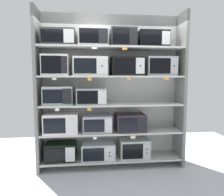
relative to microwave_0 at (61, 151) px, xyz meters
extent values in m
cube|color=#B2B2AD|center=(0.88, 0.24, 1.04)|extent=(2.60, 0.04, 2.69)
cube|color=slate|center=(-0.35, 0.00, 1.04)|extent=(0.05, 0.43, 2.69)
cube|color=slate|center=(2.12, 0.00, 1.04)|extent=(0.05, 0.43, 2.69)
cube|color=beige|center=(0.88, 0.00, -0.17)|extent=(2.40, 0.43, 0.03)
cube|color=black|center=(0.00, 0.00, 0.00)|extent=(0.51, 0.33, 0.30)
cube|color=black|center=(-0.07, -0.17, 0.00)|extent=(0.33, 0.01, 0.21)
cube|color=silver|center=(0.17, -0.17, 0.00)|extent=(0.15, 0.01, 0.24)
cube|color=#B5BDC0|center=(0.64, 0.00, -0.01)|extent=(0.57, 0.37, 0.28)
cube|color=black|center=(0.55, -0.19, -0.01)|extent=(0.36, 0.01, 0.22)
cube|color=silver|center=(0.82, -0.19, -0.01)|extent=(0.18, 0.01, 0.22)
cylinder|color=#262628|center=(0.82, -0.19, -0.04)|extent=(0.02, 0.01, 0.02)
cylinder|color=#262628|center=(0.82, -0.19, 0.02)|extent=(0.02, 0.01, 0.02)
cube|color=#B2BBB6|center=(1.28, 0.00, 0.01)|extent=(0.52, 0.35, 0.33)
cube|color=black|center=(1.22, -0.18, 0.01)|extent=(0.36, 0.01, 0.26)
cube|color=#B2BBB6|center=(1.47, -0.18, 0.01)|extent=(0.13, 0.01, 0.26)
cylinder|color=#262628|center=(1.47, -0.18, -0.02)|extent=(0.02, 0.01, 0.02)
cylinder|color=#262628|center=(1.47, -0.18, 0.05)|extent=(0.02, 0.01, 0.02)
cube|color=beige|center=(0.88, 0.00, 0.32)|extent=(2.40, 0.43, 0.03)
cube|color=white|center=(0.02, 0.00, 0.50)|extent=(0.56, 0.42, 0.33)
cube|color=black|center=(-0.06, -0.21, 0.50)|extent=(0.35, 0.01, 0.24)
cube|color=silver|center=(0.20, -0.21, 0.50)|extent=(0.18, 0.01, 0.27)
cube|color=#9B9FAE|center=(0.63, 0.00, 0.47)|extent=(0.49, 0.35, 0.28)
cube|color=black|center=(0.57, -0.18, 0.47)|extent=(0.34, 0.01, 0.21)
cube|color=silver|center=(0.80, -0.17, 0.47)|extent=(0.12, 0.01, 0.23)
cube|color=#31262F|center=(1.21, 0.00, 0.48)|extent=(0.51, 0.40, 0.30)
cube|color=black|center=(1.13, -0.20, 0.48)|extent=(0.32, 0.01, 0.24)
cube|color=black|center=(1.37, -0.20, 0.48)|extent=(0.16, 0.01, 0.24)
cube|color=white|center=(0.58, -0.21, 0.28)|extent=(0.06, 0.00, 0.04)
cube|color=beige|center=(1.21, -0.21, 0.27)|extent=(0.09, 0.00, 0.05)
cube|color=beige|center=(0.88, 0.00, 0.80)|extent=(2.40, 0.43, 0.03)
cube|color=#9CA8A9|center=(-0.02, 0.00, 0.97)|extent=(0.48, 0.36, 0.31)
cube|color=black|center=(-0.08, -0.18, 0.97)|extent=(0.31, 0.01, 0.22)
cube|color=black|center=(0.14, -0.18, 0.97)|extent=(0.14, 0.01, 0.24)
cylinder|color=#262628|center=(0.14, -0.19, 0.97)|extent=(0.02, 0.01, 0.02)
cube|color=#999FA4|center=(0.53, 0.00, 0.95)|extent=(0.50, 0.38, 0.27)
cube|color=black|center=(0.47, -0.19, 0.95)|extent=(0.33, 0.01, 0.21)
cube|color=silver|center=(0.70, -0.19, 0.95)|extent=(0.13, 0.01, 0.21)
cube|color=white|center=(-0.01, -0.21, 0.76)|extent=(0.06, 0.00, 0.04)
cube|color=orange|center=(0.49, -0.21, 0.76)|extent=(0.07, 0.00, 0.04)
cube|color=beige|center=(0.88, 0.00, 1.28)|extent=(2.40, 0.43, 0.03)
cube|color=white|center=(-0.05, 0.00, 1.47)|extent=(0.42, 0.40, 0.34)
cube|color=black|center=(-0.09, -0.20, 1.47)|extent=(0.30, 0.01, 0.27)
cube|color=black|center=(0.11, -0.20, 1.47)|extent=(0.09, 0.01, 0.27)
cylinder|color=#262628|center=(0.11, -0.21, 1.47)|extent=(0.02, 0.01, 0.02)
cube|color=silver|center=(0.52, 0.00, 1.45)|extent=(0.57, 0.37, 0.31)
cube|color=black|center=(0.44, -0.19, 1.45)|extent=(0.36, 0.01, 0.24)
cube|color=silver|center=(0.70, -0.19, 1.45)|extent=(0.18, 0.01, 0.25)
cylinder|color=#262628|center=(0.70, -0.19, 1.45)|extent=(0.02, 0.01, 0.02)
cube|color=black|center=(1.14, 0.00, 1.46)|extent=(0.53, 0.42, 0.32)
cube|color=black|center=(1.07, -0.21, 1.46)|extent=(0.35, 0.01, 0.25)
cube|color=silver|center=(1.32, -0.21, 1.46)|extent=(0.14, 0.01, 0.25)
cylinder|color=#262628|center=(1.32, -0.22, 1.46)|extent=(0.02, 0.01, 0.02)
cube|color=#A4A2A7|center=(1.73, 0.00, 1.46)|extent=(0.51, 0.33, 0.32)
cube|color=black|center=(1.67, -0.17, 1.46)|extent=(0.35, 0.01, 0.25)
cube|color=#A4A2A7|center=(1.91, -0.17, 1.46)|extent=(0.13, 0.01, 0.26)
cylinder|color=#262628|center=(1.91, -0.17, 1.46)|extent=(0.02, 0.01, 0.02)
cube|color=beige|center=(-0.04, -0.21, 1.25)|extent=(0.07, 0.00, 0.03)
cube|color=orange|center=(0.50, -0.21, 1.24)|extent=(0.06, 0.00, 0.05)
cube|color=orange|center=(1.14, -0.21, 1.25)|extent=(0.06, 0.00, 0.03)
cube|color=orange|center=(1.77, -0.21, 1.24)|extent=(0.08, 0.00, 0.04)
cube|color=beige|center=(0.88, 0.00, 1.77)|extent=(2.40, 0.43, 0.03)
cube|color=#2E2F2F|center=(0.01, 0.00, 1.91)|extent=(0.53, 0.36, 0.26)
cube|color=black|center=(-0.06, -0.18, 1.91)|extent=(0.34, 0.01, 0.19)
cube|color=silver|center=(0.19, -0.18, 1.91)|extent=(0.16, 0.01, 0.21)
cube|color=white|center=(0.57, 0.00, 1.93)|extent=(0.48, 0.32, 0.29)
cube|color=black|center=(0.50, -0.16, 1.93)|extent=(0.31, 0.01, 0.23)
cube|color=black|center=(0.73, -0.16, 1.93)|extent=(0.15, 0.01, 0.23)
cylinder|color=#262628|center=(0.73, -0.17, 1.93)|extent=(0.02, 0.01, 0.02)
cube|color=#2A282C|center=(1.07, 0.00, 1.93)|extent=(0.42, 0.33, 0.30)
cube|color=black|center=(1.01, -0.17, 1.93)|extent=(0.27, 0.01, 0.25)
cube|color=black|center=(1.21, -0.17, 1.93)|extent=(0.13, 0.01, 0.24)
cylinder|color=#262628|center=(1.21, -0.18, 1.90)|extent=(0.02, 0.01, 0.02)
cylinder|color=#262628|center=(1.21, -0.18, 1.97)|extent=(0.02, 0.01, 0.02)
cube|color=black|center=(1.59, 0.00, 1.92)|extent=(0.51, 0.34, 0.27)
cube|color=black|center=(1.52, -0.17, 1.92)|extent=(0.33, 0.01, 0.20)
cube|color=silver|center=(1.76, -0.17, 1.92)|extent=(0.14, 0.01, 0.22)
cube|color=white|center=(0.58, -0.21, 1.73)|extent=(0.09, 0.00, 0.03)
cube|color=orange|center=(1.07, -0.21, 1.73)|extent=(0.08, 0.00, 0.04)
camera|label=1|loc=(0.50, -3.51, 1.26)|focal=33.06mm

